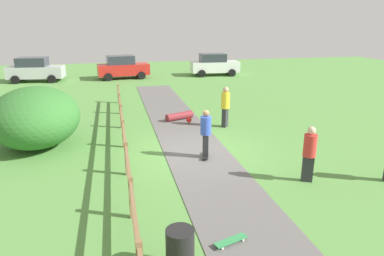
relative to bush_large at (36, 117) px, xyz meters
name	(u,v)px	position (x,y,z in m)	size (l,w,h in m)	color
ground_plane	(197,153)	(5.84, -2.19, -1.16)	(60.00, 60.00, 0.00)	#568E42
asphalt_path	(197,153)	(5.84, -2.19, -1.15)	(2.40, 28.00, 0.02)	#605E5B
wooden_fence	(125,142)	(3.24, -2.19, -0.49)	(0.12, 18.12, 1.10)	olive
bush_large	(36,117)	(0.00, 0.00, 0.00)	(3.28, 3.94, 2.32)	#33702D
trash_bin	(180,250)	(4.04, -8.18, -0.71)	(0.56, 0.56, 0.90)	black
skater_riding	(206,131)	(6.04, -2.66, -0.17)	(0.48, 0.82, 1.74)	black
skater_fallen	(180,116)	(6.08, 2.29, -0.96)	(1.46, 1.33, 0.36)	maroon
skateboard_loose	(231,241)	(5.28, -7.62, -1.07)	(0.82, 0.44, 0.08)	#338C4C
bystander_red	(309,152)	(8.57, -5.17, -0.20)	(0.50, 0.50, 1.74)	#2D2D33
bystander_yellow	(225,105)	(7.89, 0.79, -0.12)	(0.54, 0.54, 1.86)	#2D2D33
parked_car_white	(214,65)	(11.82, 15.91, -0.20)	(4.29, 2.18, 1.92)	silver
parked_car_silver	(35,70)	(-3.02, 15.91, -0.20)	(4.33, 2.28, 1.92)	#B7B7BC
parked_car_red	(123,67)	(3.83, 15.90, -0.20)	(4.35, 2.34, 1.92)	red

